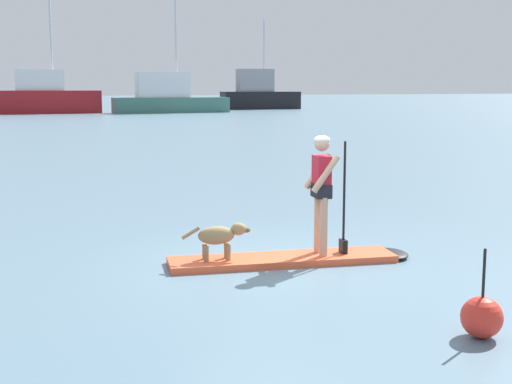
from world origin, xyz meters
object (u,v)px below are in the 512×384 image
object	(u,v)px
person_paddler	(322,186)
moored_boat_starboard	(168,98)
marker_buoy	(482,317)
moored_boat_outer	(46,97)
dog	(220,236)
moored_boat_far_port	(259,94)
paddleboard	(298,259)

from	to	relation	value
person_paddler	moored_boat_starboard	size ratio (longest dim) A/B	0.15
moored_boat_starboard	marker_buoy	size ratio (longest dim) A/B	12.31
moored_boat_outer	marker_buoy	xyz separation A→B (m)	(-2.50, -64.60, -1.38)
dog	moored_boat_far_port	distance (m)	71.14
paddleboard	moored_boat_far_port	distance (m)	70.90
dog	paddleboard	bearing A→B (deg)	-10.24
moored_boat_starboard	moored_boat_far_port	bearing A→B (deg)	30.06
marker_buoy	paddleboard	bearing A→B (deg)	96.07
paddleboard	person_paddler	bearing A→B (deg)	-10.24
person_paddler	marker_buoy	distance (m)	3.54
paddleboard	moored_boat_outer	size ratio (longest dim) A/B	0.33
person_paddler	moored_boat_outer	distance (m)	61.23
paddleboard	person_paddler	distance (m)	1.12
person_paddler	dog	bearing A→B (deg)	169.76
paddleboard	moored_boat_starboard	world-z (taller)	moored_boat_starboard
person_paddler	dog	xyz separation A→B (m)	(-1.48, 0.27, -0.67)
moored_boat_starboard	dog	bearing A→B (deg)	-104.80
paddleboard	moored_boat_outer	bearing A→B (deg)	87.31
dog	moored_boat_outer	xyz separation A→B (m)	(4.00, 60.91, 1.16)
dog	marker_buoy	distance (m)	3.99
moored_boat_starboard	marker_buoy	bearing A→B (deg)	-102.63
moored_boat_far_port	marker_buoy	xyz separation A→B (m)	(-26.61, -69.03, -1.49)
moored_boat_outer	moored_boat_far_port	size ratio (longest dim) A/B	1.10
dog	moored_boat_starboard	bearing A→B (deg)	75.20
paddleboard	moored_boat_starboard	bearing A→B (deg)	76.30
moored_boat_far_port	dog	bearing A→B (deg)	-113.28
paddleboard	person_paddler	size ratio (longest dim) A/B	2.10
paddleboard	moored_boat_outer	distance (m)	61.20
person_paddler	dog	size ratio (longest dim) A/B	1.77
paddleboard	marker_buoy	world-z (taller)	marker_buoy
moored_boat_outer	moored_boat_far_port	distance (m)	24.51
paddleboard	moored_boat_outer	xyz separation A→B (m)	(2.88, 61.11, 1.55)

